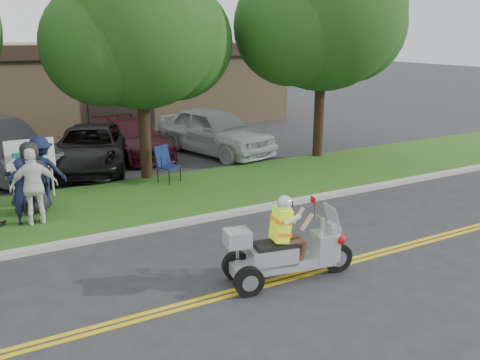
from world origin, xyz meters
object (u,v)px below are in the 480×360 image
trike_scooter (285,251)px  parked_car_right (133,139)px  lawn_chair_b (165,161)px  spectator_adult_left (22,191)px  parked_car_far_right (215,131)px  spectator_adult_right (34,186)px  parked_car_mid (91,148)px

trike_scooter → parked_car_right: bearing=97.0°
parked_car_right → lawn_chair_b: bearing=-98.3°
spectator_adult_left → parked_car_right: bearing=-119.8°
spectator_adult_left → parked_car_far_right: 8.80m
spectator_adult_right → parked_car_far_right: (7.10, 4.96, -0.13)m
spectator_adult_right → parked_car_right: size_ratio=0.40×
spectator_adult_left → parked_car_mid: (2.67, 4.81, -0.18)m
parked_car_far_right → spectator_adult_right: bearing=-160.8°
trike_scooter → parked_car_far_right: (3.46, 10.03, 0.30)m
parked_car_mid → parked_car_far_right: bearing=21.4°
trike_scooter → parked_car_mid: trike_scooter is taller
lawn_chair_b → parked_car_far_right: (3.14, 3.03, 0.16)m
parked_car_right → parked_car_far_right: parked_car_far_right is taller
parked_car_mid → parked_car_far_right: size_ratio=1.01×
spectator_adult_left → spectator_adult_right: bearing=160.2°
spectator_adult_left → trike_scooter: bearing=134.3°
lawn_chair_b → parked_car_right: bearing=59.4°
spectator_adult_right → spectator_adult_left: bearing=-27.6°
parked_car_mid → spectator_adult_left: bearing=-98.0°
lawn_chair_b → spectator_adult_right: (-3.96, -1.93, 0.30)m
parked_car_far_right → parked_car_right: bearing=143.7°
trike_scooter → spectator_adult_right: spectator_adult_right is taller
lawn_chair_b → parked_car_mid: parked_car_mid is taller
trike_scooter → spectator_adult_left: spectator_adult_left is taller
spectator_adult_right → parked_car_right: bearing=-125.5°
spectator_adult_right → parked_car_far_right: size_ratio=0.35×
spectator_adult_left → spectator_adult_right: size_ratio=0.88×
parked_car_mid → parked_car_far_right: (4.68, 0.02, 0.16)m
spectator_adult_right → lawn_chair_b: bearing=-154.5°
parked_car_right → trike_scooter: bearing=-97.6°
trike_scooter → parked_car_mid: bearing=107.0°
spectator_adult_left → parked_car_right: (4.49, 5.91, -0.25)m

